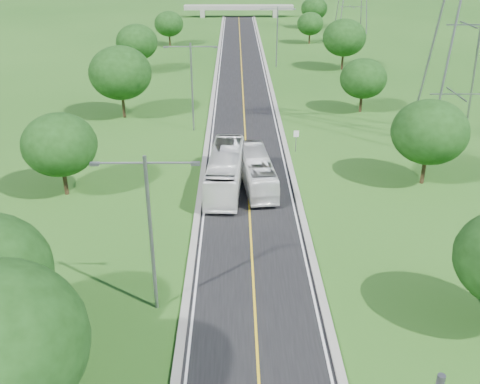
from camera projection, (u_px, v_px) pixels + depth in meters
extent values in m
plane|color=#204E16|center=(243.00, 95.00, 76.05)|extent=(260.00, 260.00, 0.00)
cube|color=black|center=(242.00, 84.00, 81.44)|extent=(8.00, 150.00, 0.06)
cube|color=gray|center=(215.00, 84.00, 81.37)|extent=(0.50, 150.00, 0.22)
cube|color=gray|center=(270.00, 84.00, 81.44)|extent=(0.50, 150.00, 0.22)
cylinder|color=slate|center=(296.00, 141.00, 55.76)|extent=(0.08, 0.08, 2.40)
cube|color=white|center=(296.00, 134.00, 55.39)|extent=(0.55, 0.04, 0.70)
cube|color=gray|center=(203.00, 13.00, 147.58)|extent=(1.20, 3.00, 2.00)
cube|color=gray|center=(275.00, 13.00, 147.76)|extent=(1.20, 3.00, 2.00)
cube|color=gray|center=(239.00, 7.00, 146.97)|extent=(30.00, 3.00, 1.20)
cylinder|color=slate|center=(151.00, 237.00, 30.59)|extent=(0.22, 0.22, 10.00)
cylinder|color=slate|center=(119.00, 163.00, 28.58)|extent=(2.80, 0.12, 0.12)
cylinder|color=slate|center=(171.00, 163.00, 28.61)|extent=(2.80, 0.12, 0.12)
cube|color=slate|center=(95.00, 164.00, 28.59)|extent=(0.50, 0.25, 0.18)
cube|color=slate|center=(195.00, 164.00, 28.64)|extent=(0.50, 0.25, 0.18)
cylinder|color=slate|center=(192.00, 88.00, 60.32)|extent=(0.22, 0.22, 10.00)
cylinder|color=slate|center=(178.00, 47.00, 58.30)|extent=(2.80, 0.12, 0.12)
cylinder|color=slate|center=(203.00, 47.00, 58.33)|extent=(2.80, 0.12, 0.12)
cube|color=slate|center=(166.00, 47.00, 58.31)|extent=(0.50, 0.25, 0.18)
cube|color=slate|center=(215.00, 47.00, 58.36)|extent=(0.50, 0.25, 0.18)
cylinder|color=slate|center=(277.00, 37.00, 90.14)|extent=(0.22, 0.22, 10.00)
cylinder|color=slate|center=(269.00, 9.00, 88.13)|extent=(2.80, 0.12, 0.12)
cylinder|color=slate|center=(286.00, 9.00, 88.16)|extent=(2.80, 0.12, 0.12)
cube|color=slate|center=(262.00, 9.00, 88.14)|extent=(0.50, 0.25, 0.18)
cube|color=slate|center=(294.00, 9.00, 88.19)|extent=(0.50, 0.25, 0.18)
cylinder|color=black|center=(65.00, 180.00, 46.50)|extent=(0.36, 0.36, 2.70)
ellipsoid|color=#13340E|center=(59.00, 145.00, 45.07)|extent=(6.30, 6.30, 5.36)
cylinder|color=black|center=(123.00, 105.00, 66.21)|extent=(0.36, 0.36, 3.24)
ellipsoid|color=#13340E|center=(120.00, 73.00, 64.49)|extent=(7.56, 7.56, 6.43)
cylinder|color=black|center=(139.00, 64.00, 87.88)|extent=(0.36, 0.36, 2.88)
ellipsoid|color=#13340E|center=(137.00, 42.00, 86.35)|extent=(6.72, 6.72, 5.71)
cylinder|color=black|center=(170.00, 39.00, 109.60)|extent=(0.36, 0.36, 2.52)
ellipsoid|color=#13340E|center=(169.00, 24.00, 108.26)|extent=(5.88, 5.88, 5.00)
cylinder|color=black|center=(424.00, 169.00, 48.55)|extent=(0.36, 0.36, 2.88)
ellipsoid|color=#13340E|center=(430.00, 132.00, 47.02)|extent=(6.72, 6.72, 5.71)
cylinder|color=black|center=(361.00, 102.00, 68.43)|extent=(0.36, 0.36, 2.52)
ellipsoid|color=#13340E|center=(363.00, 78.00, 67.09)|extent=(5.88, 5.88, 5.00)
cylinder|color=black|center=(342.00, 60.00, 89.95)|extent=(0.36, 0.36, 3.06)
ellipsoid|color=#13340E|center=(344.00, 38.00, 88.32)|extent=(7.14, 7.14, 6.07)
cylinder|color=black|center=(309.00, 38.00, 111.70)|extent=(0.36, 0.36, 2.34)
ellipsoid|color=#13340E|center=(310.00, 24.00, 110.45)|extent=(5.46, 5.46, 4.64)
cylinder|color=black|center=(313.00, 23.00, 129.66)|extent=(0.36, 0.36, 2.70)
ellipsoid|color=#13340E|center=(314.00, 8.00, 128.23)|extent=(6.30, 6.30, 5.36)
imported|color=white|center=(257.00, 171.00, 47.98)|extent=(3.39, 10.33, 2.83)
imported|color=white|center=(225.00, 170.00, 47.59)|extent=(3.50, 11.93, 3.28)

